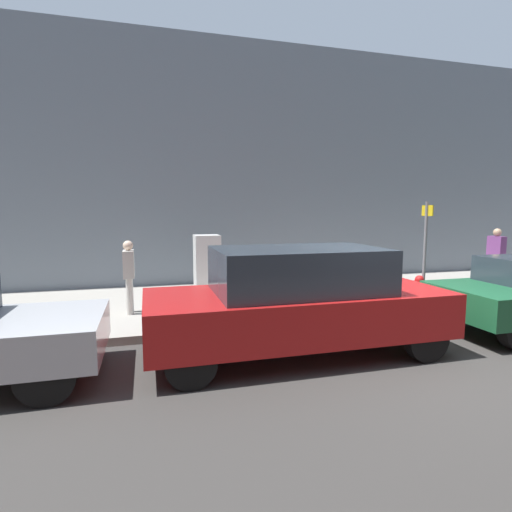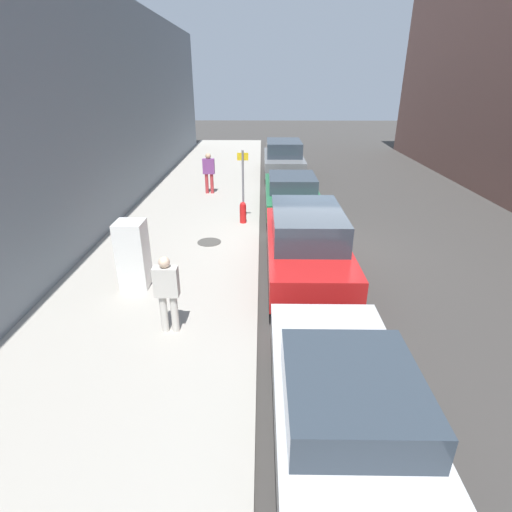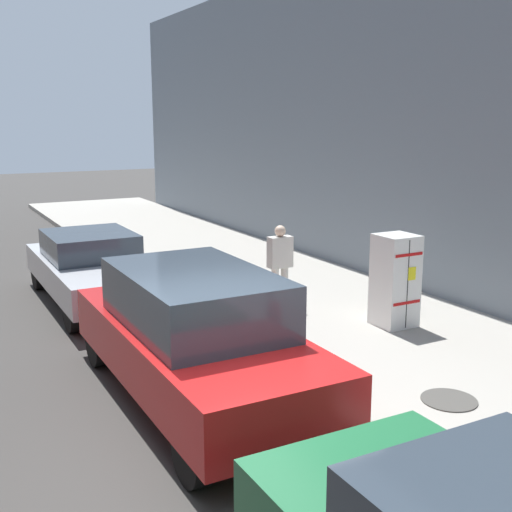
{
  "view_description": "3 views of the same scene",
  "coord_description": "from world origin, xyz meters",
  "px_view_note": "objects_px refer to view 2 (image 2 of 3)",
  "views": [
    {
      "loc": [
        5.63,
        -3.76,
        2.34
      ],
      "look_at": [
        -0.65,
        -2.03,
        1.59
      ],
      "focal_mm": 28.0,
      "sensor_mm": 36.0,
      "label": 1
    },
    {
      "loc": [
        -1.38,
        -10.59,
        4.61
      ],
      "look_at": [
        -1.51,
        -1.62,
        0.61
      ],
      "focal_mm": 28.0,
      "sensor_mm": 36.0,
      "label": 2
    },
    {
      "loc": [
        2.76,
        5.85,
        3.62
      ],
      "look_at": [
        -1.85,
        -2.71,
        1.53
      ],
      "focal_mm": 45.0,
      "sensor_mm": 36.0,
      "label": 3
    }
  ],
  "objects_px": {
    "pedestrian_standing_near": "(167,290)",
    "pedestrian_walking_far": "(209,170)",
    "parked_suv_gray": "(284,158)",
    "discarded_refrigerator": "(133,254)",
    "parked_sedan_green": "(291,192)",
    "street_sign_post": "(243,183)",
    "parked_suv_red": "(306,243)",
    "parked_sedan_silver": "(346,407)",
    "fire_hydrant": "(243,212)"
  },
  "relations": [
    {
      "from": "parked_suv_red",
      "to": "discarded_refrigerator",
      "type": "bearing_deg",
      "value": -167.78
    },
    {
      "from": "street_sign_post",
      "to": "fire_hydrant",
      "type": "distance_m",
      "value": 0.98
    },
    {
      "from": "parked_sedan_silver",
      "to": "parked_sedan_green",
      "type": "distance_m",
      "value": 10.59
    },
    {
      "from": "street_sign_post",
      "to": "parked_sedan_green",
      "type": "xyz_separation_m",
      "value": [
        1.72,
        1.63,
        -0.75
      ]
    },
    {
      "from": "pedestrian_walking_far",
      "to": "parked_sedan_silver",
      "type": "xyz_separation_m",
      "value": [
        3.31,
        -12.64,
        -0.39
      ]
    },
    {
      "from": "fire_hydrant",
      "to": "parked_sedan_green",
      "type": "height_order",
      "value": "parked_sedan_green"
    },
    {
      "from": "fire_hydrant",
      "to": "pedestrian_walking_far",
      "type": "distance_m",
      "value": 4.15
    },
    {
      "from": "discarded_refrigerator",
      "to": "parked_sedan_silver",
      "type": "height_order",
      "value": "discarded_refrigerator"
    },
    {
      "from": "parked_sedan_silver",
      "to": "parked_suv_gray",
      "type": "distance_m",
      "value": 16.63
    },
    {
      "from": "parked_suv_red",
      "to": "parked_sedan_green",
      "type": "bearing_deg",
      "value": 90.0
    },
    {
      "from": "pedestrian_standing_near",
      "to": "parked_suv_gray",
      "type": "bearing_deg",
      "value": 146.71
    },
    {
      "from": "pedestrian_standing_near",
      "to": "parked_suv_red",
      "type": "relative_size",
      "value": 0.32
    },
    {
      "from": "discarded_refrigerator",
      "to": "parked_suv_gray",
      "type": "relative_size",
      "value": 0.33
    },
    {
      "from": "discarded_refrigerator",
      "to": "street_sign_post",
      "type": "distance_m",
      "value": 5.18
    },
    {
      "from": "pedestrian_standing_near",
      "to": "parked_suv_red",
      "type": "xyz_separation_m",
      "value": [
        2.85,
        2.71,
        -0.14
      ]
    },
    {
      "from": "parked_sedan_silver",
      "to": "fire_hydrant",
      "type": "bearing_deg",
      "value": 101.04
    },
    {
      "from": "pedestrian_standing_near",
      "to": "parked_sedan_green",
      "type": "height_order",
      "value": "pedestrian_standing_near"
    },
    {
      "from": "discarded_refrigerator",
      "to": "pedestrian_walking_far",
      "type": "xyz_separation_m",
      "value": [
        0.72,
        8.29,
        0.18
      ]
    },
    {
      "from": "pedestrian_walking_far",
      "to": "parked_suv_red",
      "type": "distance_m",
      "value": 8.13
    },
    {
      "from": "pedestrian_walking_far",
      "to": "parked_sedan_green",
      "type": "height_order",
      "value": "pedestrian_walking_far"
    },
    {
      "from": "discarded_refrigerator",
      "to": "parked_suv_red",
      "type": "height_order",
      "value": "parked_suv_red"
    },
    {
      "from": "parked_suv_gray",
      "to": "parked_suv_red",
      "type": "bearing_deg",
      "value": -90.0
    },
    {
      "from": "pedestrian_walking_far",
      "to": "parked_sedan_silver",
      "type": "height_order",
      "value": "pedestrian_walking_far"
    },
    {
      "from": "parked_suv_red",
      "to": "parked_suv_gray",
      "type": "distance_m",
      "value": 11.4
    },
    {
      "from": "fire_hydrant",
      "to": "pedestrian_standing_near",
      "type": "height_order",
      "value": "pedestrian_standing_near"
    },
    {
      "from": "pedestrian_standing_near",
      "to": "parked_sedan_green",
      "type": "xyz_separation_m",
      "value": [
        2.85,
        8.07,
        -0.29
      ]
    },
    {
      "from": "fire_hydrant",
      "to": "street_sign_post",
      "type": "bearing_deg",
      "value": 84.05
    },
    {
      "from": "pedestrian_walking_far",
      "to": "pedestrian_standing_near",
      "type": "xyz_separation_m",
      "value": [
        0.46,
        -10.13,
        -0.08
      ]
    },
    {
      "from": "street_sign_post",
      "to": "parked_sedan_silver",
      "type": "xyz_separation_m",
      "value": [
        1.72,
        -8.96,
        -0.76
      ]
    },
    {
      "from": "fire_hydrant",
      "to": "parked_suv_red",
      "type": "relative_size",
      "value": 0.15
    },
    {
      "from": "street_sign_post",
      "to": "fire_hydrant",
      "type": "height_order",
      "value": "street_sign_post"
    },
    {
      "from": "parked_sedan_silver",
      "to": "parked_sedan_green",
      "type": "relative_size",
      "value": 0.93
    },
    {
      "from": "fire_hydrant",
      "to": "pedestrian_walking_far",
      "type": "relative_size",
      "value": 0.43
    },
    {
      "from": "discarded_refrigerator",
      "to": "pedestrian_walking_far",
      "type": "bearing_deg",
      "value": 85.03
    },
    {
      "from": "fire_hydrant",
      "to": "parked_sedan_silver",
      "type": "relative_size",
      "value": 0.16
    },
    {
      "from": "street_sign_post",
      "to": "parked_sedan_green",
      "type": "relative_size",
      "value": 0.5
    },
    {
      "from": "street_sign_post",
      "to": "parked_suv_gray",
      "type": "bearing_deg",
      "value": 77.38
    },
    {
      "from": "parked_suv_red",
      "to": "street_sign_post",
      "type": "bearing_deg",
      "value": 114.73
    },
    {
      "from": "street_sign_post",
      "to": "pedestrian_walking_far",
      "type": "bearing_deg",
      "value": 113.38
    },
    {
      "from": "pedestrian_standing_near",
      "to": "pedestrian_walking_far",
      "type": "bearing_deg",
      "value": 160.74
    },
    {
      "from": "discarded_refrigerator",
      "to": "parked_suv_gray",
      "type": "xyz_separation_m",
      "value": [
        4.03,
        12.28,
        -0.02
      ]
    },
    {
      "from": "parked_sedan_silver",
      "to": "parked_suv_red",
      "type": "relative_size",
      "value": 0.92
    },
    {
      "from": "street_sign_post",
      "to": "parked_suv_red",
      "type": "relative_size",
      "value": 0.49
    },
    {
      "from": "street_sign_post",
      "to": "parked_suv_gray",
      "type": "relative_size",
      "value": 0.51
    },
    {
      "from": "pedestrian_walking_far",
      "to": "parked_suv_gray",
      "type": "height_order",
      "value": "pedestrian_walking_far"
    },
    {
      "from": "street_sign_post",
      "to": "pedestrian_walking_far",
      "type": "xyz_separation_m",
      "value": [
        -1.59,
        3.69,
        -0.38
      ]
    },
    {
      "from": "street_sign_post",
      "to": "parked_sedan_silver",
      "type": "bearing_deg",
      "value": -79.14
    },
    {
      "from": "parked_sedan_silver",
      "to": "parked_suv_gray",
      "type": "bearing_deg",
      "value": 90.0
    },
    {
      "from": "pedestrian_standing_near",
      "to": "parked_suv_gray",
      "type": "distance_m",
      "value": 14.4
    },
    {
      "from": "pedestrian_walking_far",
      "to": "parked_suv_red",
      "type": "xyz_separation_m",
      "value": [
        3.31,
        -7.42,
        -0.22
      ]
    }
  ]
}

